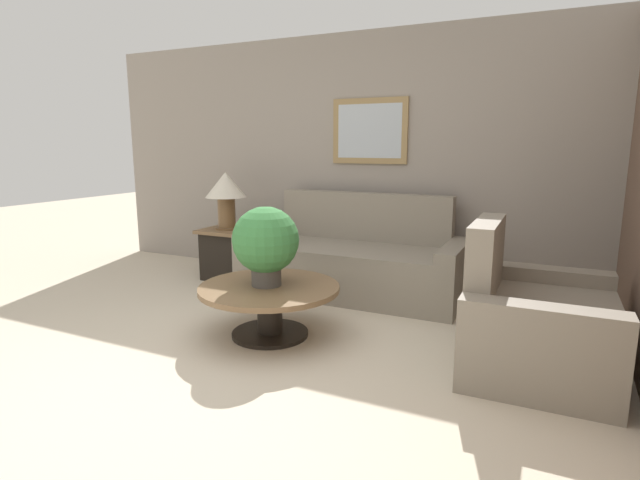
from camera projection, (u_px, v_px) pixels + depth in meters
ground_plane at (219, 380)px, 3.13m from camera, size 20.00×20.00×0.00m
wall_back at (370, 159)px, 5.28m from camera, size 6.71×0.09×2.60m
couch_main at (352, 262)px, 4.94m from camera, size 2.18×0.91×0.97m
armchair at (535, 324)px, 3.25m from camera, size 0.91×1.15×0.97m
coffee_table at (269, 299)px, 3.82m from camera, size 1.08×1.08×0.40m
side_table at (228, 253)px, 5.49m from camera, size 0.52×0.52×0.55m
table_lamp at (226, 191)px, 5.36m from camera, size 0.44×0.44×0.61m
potted_plant_on_table at (266, 242)px, 3.74m from camera, size 0.51×0.51×0.60m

